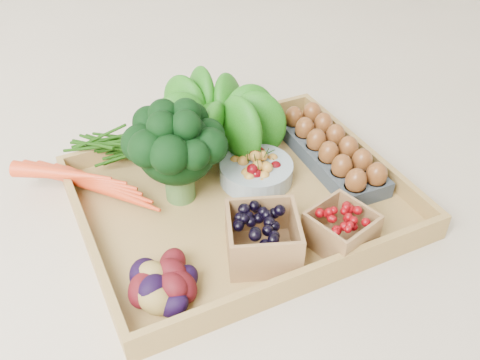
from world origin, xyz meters
name	(u,v)px	position (x,y,z in m)	size (l,w,h in m)	color
ground	(240,206)	(0.00, 0.00, 0.00)	(4.00, 4.00, 0.00)	beige
tray	(240,203)	(0.00, 0.00, 0.01)	(0.55, 0.45, 0.01)	#AB8748
carrots	(98,185)	(-0.22, 0.12, 0.04)	(0.20, 0.15, 0.05)	#E5401A
lettuce	(216,113)	(0.03, 0.16, 0.10)	(0.17, 0.17, 0.17)	#16500C
broccoli	(178,166)	(-0.09, 0.05, 0.08)	(0.17, 0.17, 0.14)	black
cherry_bowl	(256,172)	(0.05, 0.04, 0.03)	(0.14, 0.14, 0.04)	#8C9EA5
egg_carton	(331,156)	(0.21, 0.02, 0.03)	(0.10, 0.27, 0.03)	#374047
potatoes	(162,279)	(-0.19, -0.15, 0.05)	(0.13, 0.13, 0.07)	#3E090E
punnet_blackberry	(263,237)	(-0.03, -0.14, 0.05)	(0.11, 0.11, 0.08)	black
punnet_raspberry	(341,229)	(0.10, -0.17, 0.05)	(0.09, 0.09, 0.06)	#6A0408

